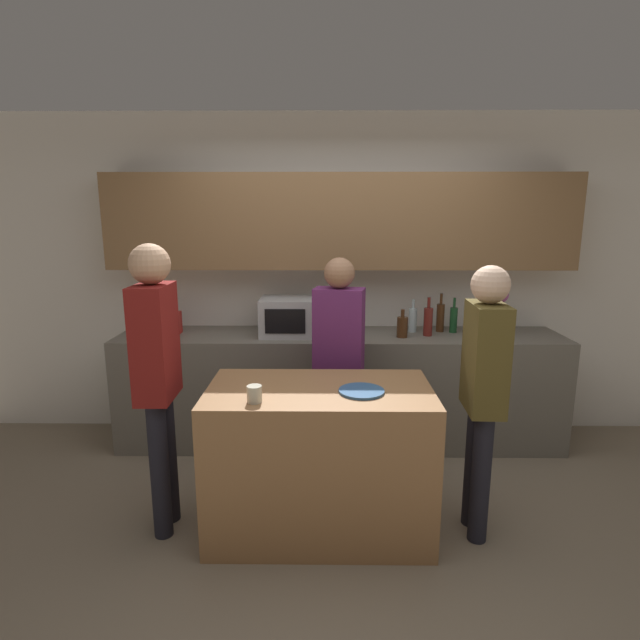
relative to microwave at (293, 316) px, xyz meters
The scene contains 18 objects.
ground_plane 1.79m from the microwave, 74.61° to the right, with size 14.00×14.00×0.00m, color #7F705B.
back_wall 0.66m from the microwave, 36.13° to the left, with size 6.40×0.40×2.70m.
back_counter 0.72m from the microwave, ahead, with size 3.60×0.62×0.93m.
kitchen_island 1.36m from the microwave, 79.14° to the right, with size 1.31×0.71×0.90m.
microwave is the anchor object (origin of this frame).
toaster 1.06m from the microwave, behind, with size 0.26×0.16×0.18m.
potted_plant 1.66m from the microwave, ahead, with size 0.14×0.14×0.40m.
bottle_0 0.88m from the microwave, ahead, with size 0.09×0.09×0.22m.
bottle_1 0.99m from the microwave, ahead, with size 0.07×0.07×0.27m.
bottle_2 1.09m from the microwave, ahead, with size 0.07×0.07×0.31m.
bottle_3 1.22m from the microwave, ahead, with size 0.07×0.07×0.32m.
bottle_4 1.32m from the microwave, ahead, with size 0.06×0.06×0.29m.
bottle_5 1.41m from the microwave, ahead, with size 0.06×0.06×0.27m.
plate_on_island 1.36m from the microwave, 69.70° to the right, with size 0.26×0.26×0.01m.
cup_0 1.43m from the microwave, 94.76° to the right, with size 0.08×0.08×0.09m.
person_left 0.69m from the microwave, 58.28° to the right, with size 0.37×0.25×1.60m.
person_center 1.70m from the microwave, 46.64° to the right, with size 0.21×0.35×1.61m.
person_right 1.40m from the microwave, 120.31° to the right, with size 0.23×0.34×1.73m.
Camera 1 is at (-0.12, -2.56, 1.89)m, focal length 28.00 mm.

